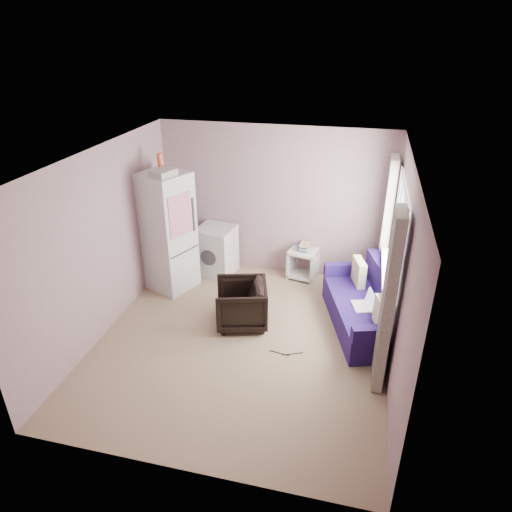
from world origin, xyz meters
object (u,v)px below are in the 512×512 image
at_px(washing_machine, 216,250).
at_px(sofa, 368,308).
at_px(fridge, 168,231).
at_px(side_table, 304,261).
at_px(armchair, 241,302).

distance_m(washing_machine, sofa, 2.76).
relative_size(fridge, side_table, 3.44).
bearing_deg(armchair, side_table, 141.34).
bearing_deg(side_table, washing_machine, -172.35).
xyz_separation_m(armchair, side_table, (0.66, 1.57, -0.06)).
height_order(armchair, side_table, armchair).
bearing_deg(side_table, fridge, -158.88).
relative_size(side_table, sofa, 0.32).
bearing_deg(side_table, armchair, -112.83).
xyz_separation_m(fridge, washing_machine, (0.57, 0.59, -0.53)).
bearing_deg(armchair, sofa, 85.64).
height_order(washing_machine, side_table, washing_machine).
bearing_deg(washing_machine, sofa, -13.88).
relative_size(armchair, side_table, 1.14).
relative_size(armchair, washing_machine, 0.86).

